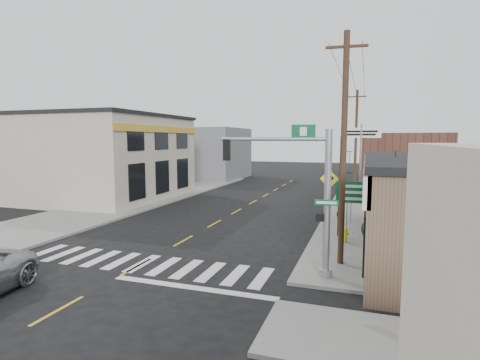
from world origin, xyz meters
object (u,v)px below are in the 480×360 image
(dance_center_sign, at_px, (361,143))
(utility_pole_near, at_px, (344,148))
(fire_hydrant, at_px, (345,234))
(utility_pole_far, at_px, (356,140))
(lamp_post, at_px, (342,169))
(bare_tree, at_px, (413,160))
(guide_sign, at_px, (354,199))
(traffic_signal_pole, at_px, (309,186))

(dance_center_sign, distance_m, utility_pole_near, 14.80)
(fire_hydrant, height_order, utility_pole_far, utility_pole_far)
(lamp_post, height_order, bare_tree, lamp_post)
(bare_tree, bearing_deg, lamp_post, 116.80)
(fire_hydrant, bearing_deg, utility_pole_near, -90.18)
(guide_sign, xyz_separation_m, utility_pole_far, (-0.43, 16.95, 2.85))
(traffic_signal_pole, relative_size, fire_hydrant, 7.78)
(guide_sign, xyz_separation_m, bare_tree, (2.43, -1.66, 2.04))
(guide_sign, relative_size, lamp_post, 0.58)
(guide_sign, relative_size, dance_center_sign, 0.50)
(traffic_signal_pole, distance_m, bare_tree, 5.77)
(dance_center_sign, distance_m, utility_pole_far, 6.48)
(utility_pole_far, bearing_deg, lamp_post, -87.97)
(guide_sign, distance_m, utility_pole_far, 17.19)
(guide_sign, height_order, dance_center_sign, dance_center_sign)
(traffic_signal_pole, relative_size, utility_pole_near, 0.61)
(dance_center_sign, height_order, utility_pole_far, utility_pole_far)
(fire_hydrant, xyz_separation_m, utility_pole_near, (-0.01, -3.20, 4.18))
(utility_pole_near, bearing_deg, fire_hydrant, 85.36)
(bare_tree, height_order, utility_pole_near, utility_pole_near)
(bare_tree, bearing_deg, traffic_signal_pole, -131.60)
(lamp_post, bearing_deg, guide_sign, -68.48)
(lamp_post, height_order, dance_center_sign, dance_center_sign)
(guide_sign, height_order, lamp_post, lamp_post)
(utility_pole_near, xyz_separation_m, utility_pole_far, (-0.11, 21.25, 0.23))
(dance_center_sign, bearing_deg, utility_pole_near, -90.91)
(traffic_signal_pole, relative_size, lamp_post, 1.04)
(bare_tree, bearing_deg, fire_hydrant, 168.46)
(fire_hydrant, bearing_deg, dance_center_sign, 87.85)
(fire_hydrant, xyz_separation_m, bare_tree, (2.74, -0.56, 3.61))
(dance_center_sign, bearing_deg, traffic_signal_pole, -94.37)
(guide_sign, relative_size, utility_pole_near, 0.34)
(dance_center_sign, relative_size, utility_pole_near, 0.67)
(lamp_post, xyz_separation_m, utility_pole_far, (0.49, 12.00, 1.79))
(traffic_signal_pole, height_order, bare_tree, traffic_signal_pole)
(lamp_post, xyz_separation_m, bare_tree, (3.34, -6.61, 0.98))
(guide_sign, height_order, bare_tree, bare_tree)
(guide_sign, distance_m, bare_tree, 3.58)
(utility_pole_far, bearing_deg, traffic_signal_pole, -88.00)
(fire_hydrant, distance_m, bare_tree, 4.56)
(traffic_signal_pole, xyz_separation_m, guide_sign, (1.37, 5.94, -1.28))
(lamp_post, bearing_deg, utility_pole_near, -75.26)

